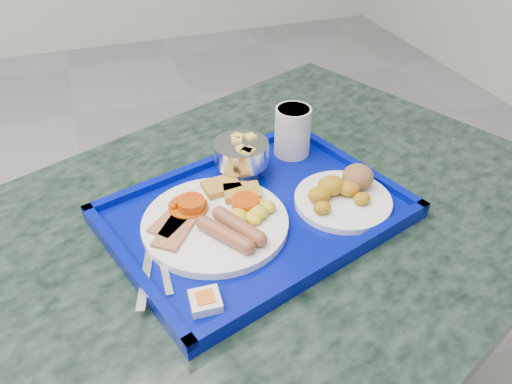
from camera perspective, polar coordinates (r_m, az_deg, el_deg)
table at (r=0.98m, az=-1.03°, el=-12.29°), size 1.42×1.21×0.75m
tray at (r=0.85m, az=0.00°, el=-2.48°), size 0.56×0.48×0.03m
main_plate at (r=0.82m, az=-4.31°, el=-3.10°), size 0.24×0.24×0.04m
bread_plate at (r=0.87m, az=10.00°, el=-0.12°), size 0.17×0.17×0.06m
fruit_bowl at (r=0.91m, az=-1.68°, el=4.42°), size 0.10×0.10×0.07m
juice_cup at (r=0.98m, az=4.21°, el=7.11°), size 0.07×0.07×0.10m
spoon at (r=0.81m, az=-11.66°, el=-4.78°), size 0.03×0.18×0.01m
knife at (r=0.77m, az=-12.25°, el=-7.99°), size 0.06×0.18×0.00m
jam_packet at (r=0.70m, az=-5.81°, el=-12.30°), size 0.04×0.04×0.02m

